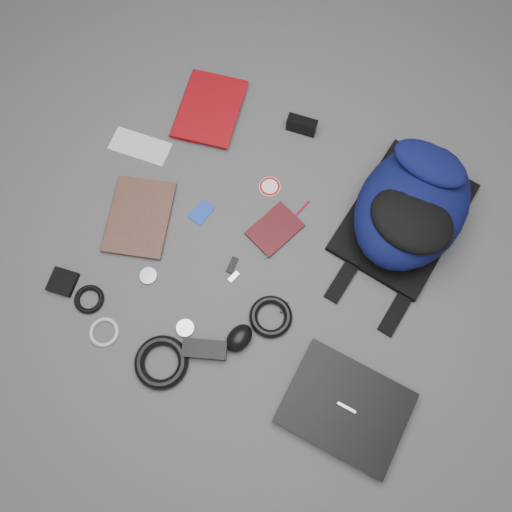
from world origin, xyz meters
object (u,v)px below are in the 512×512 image
at_px(textbook_red, 181,103).
at_px(pouch, 63,282).
at_px(backpack, 412,206).
at_px(power_brick, 205,349).
at_px(comic_book, 110,213).
at_px(compact_camera, 302,125).
at_px(laptop, 346,408).
at_px(dvd_case, 275,229).
at_px(mouse, 239,338).

height_order(textbook_red, pouch, textbook_red).
distance_m(backpack, power_brick, 0.77).
relative_size(comic_book, compact_camera, 2.63).
bearing_deg(compact_camera, laptop, -65.00).
bearing_deg(laptop, dvd_case, 137.83).
distance_m(backpack, pouch, 1.11).
distance_m(laptop, textbook_red, 1.15).
bearing_deg(power_brick, pouch, 159.67).
bearing_deg(backpack, pouch, -135.70).
bearing_deg(laptop, backpack, 97.59).
distance_m(compact_camera, mouse, 0.76).
distance_m(comic_book, power_brick, 0.55).
bearing_deg(dvd_case, pouch, -118.27).
bearing_deg(laptop, comic_book, 168.59).
xyz_separation_m(laptop, compact_camera, (-0.50, 0.78, 0.01)).
distance_m(comic_book, mouse, 0.59).
xyz_separation_m(laptop, power_brick, (-0.44, -0.03, -0.00)).
height_order(compact_camera, pouch, compact_camera).
distance_m(comic_book, dvd_case, 0.54).
xyz_separation_m(textbook_red, compact_camera, (0.42, 0.10, 0.01)).
relative_size(power_brick, pouch, 1.67).
bearing_deg(backpack, mouse, -110.39).
xyz_separation_m(dvd_case, compact_camera, (-0.08, 0.38, 0.02)).
bearing_deg(dvd_case, textbook_red, 171.20).
xyz_separation_m(laptop, comic_book, (-0.93, 0.22, -0.01)).
relative_size(textbook_red, comic_book, 1.04).
bearing_deg(dvd_case, mouse, -60.56).
xyz_separation_m(textbook_red, power_brick, (0.48, -0.72, 0.00)).
height_order(backpack, laptop, backpack).
relative_size(mouse, power_brick, 0.71).
relative_size(laptop, mouse, 3.63).
height_order(power_brick, pouch, power_brick).
relative_size(textbook_red, mouse, 3.00).
bearing_deg(pouch, dvd_case, 41.42).
xyz_separation_m(dvd_case, pouch, (-0.51, -0.45, 0.00)).
relative_size(comic_book, pouch, 3.41).
height_order(laptop, textbook_red, laptop).
bearing_deg(laptop, compact_camera, 124.42).
bearing_deg(mouse, textbook_red, 142.98).
xyz_separation_m(backpack, pouch, (-0.87, -0.68, -0.09)).
distance_m(dvd_case, power_brick, 0.44).
bearing_deg(compact_camera, backpack, -27.08).
bearing_deg(pouch, compact_camera, 62.45).
relative_size(compact_camera, mouse, 1.10).
bearing_deg(pouch, laptop, 2.93).
height_order(dvd_case, compact_camera, compact_camera).
height_order(laptop, compact_camera, compact_camera).
xyz_separation_m(power_brick, pouch, (-0.50, -0.01, -0.01)).
height_order(backpack, pouch, backpack).
xyz_separation_m(mouse, pouch, (-0.57, -0.09, -0.01)).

